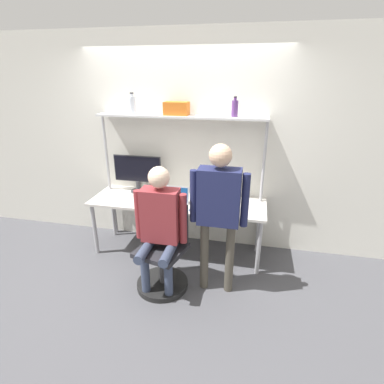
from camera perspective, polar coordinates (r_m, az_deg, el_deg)
name	(u,v)px	position (r m, az deg, el deg)	size (l,w,h in m)	color
ground_plane	(171,266)	(3.79, -4.01, -13.84)	(12.00, 12.00, 0.00)	#4C4C51
wall_back	(184,144)	(3.88, -1.52, 9.07)	(8.00, 0.06, 2.70)	silver
desk	(178,205)	(3.76, -2.75, -2.52)	(2.17, 0.68, 0.72)	beige
shelf_unit	(181,134)	(3.69, -2.18, 10.89)	(2.06, 0.26, 1.74)	silver
monitor	(137,171)	(4.00, -10.34, 3.93)	(0.64, 0.21, 0.49)	#333338
laptop	(177,200)	(3.61, -2.90, -1.47)	(0.28, 0.21, 0.21)	#BCBCC1
cell_phone	(193,208)	(3.51, 0.22, -3.12)	(0.07, 0.15, 0.01)	#264C8C
office_chair	(164,262)	(3.35, -5.41, -13.11)	(0.56, 0.56, 0.94)	black
person_seated	(160,221)	(3.05, -6.21, -5.50)	(0.55, 0.47, 1.37)	#38425B
person_standing	(219,203)	(2.93, 5.13, -2.05)	(0.58, 0.22, 1.61)	#4C473D
bottle_purple	(235,108)	(3.54, 8.16, 15.52)	(0.07, 0.07, 0.22)	#593372
bottle_clear	(132,105)	(3.84, -11.28, 15.97)	(0.09, 0.09, 0.25)	silver
storage_box	(177,108)	(3.66, -2.97, 15.61)	(0.29, 0.17, 0.15)	#D1661E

